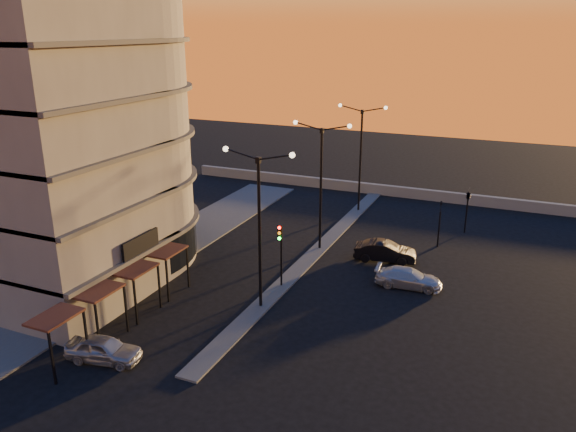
% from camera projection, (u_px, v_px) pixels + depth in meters
% --- Properties ---
extents(ground, '(120.00, 120.00, 0.00)m').
position_uv_depth(ground, '(261.00, 307.00, 33.23)').
color(ground, black).
rests_on(ground, ground).
extents(sidewalk_west, '(5.00, 40.00, 0.12)m').
position_uv_depth(sidewalk_west, '(155.00, 255.00, 40.65)').
color(sidewalk_west, '#4B4C49').
rests_on(sidewalk_west, ground).
extents(median, '(1.20, 36.00, 0.12)m').
position_uv_depth(median, '(320.00, 248.00, 41.91)').
color(median, '#4B4C49').
rests_on(median, ground).
extents(parapet, '(44.00, 0.50, 1.00)m').
position_uv_depth(parapet, '(396.00, 191.00, 54.93)').
color(parapet, gray).
rests_on(parapet, ground).
extents(building, '(14.35, 17.08, 25.00)m').
position_uv_depth(building, '(55.00, 92.00, 34.74)').
color(building, '#68625C').
rests_on(building, ground).
extents(streetlamp_near, '(4.32, 0.32, 9.51)m').
position_uv_depth(streetlamp_near, '(259.00, 218.00, 31.45)').
color(streetlamp_near, black).
rests_on(streetlamp_near, ground).
extents(streetlamp_mid, '(4.32, 0.32, 9.51)m').
position_uv_depth(streetlamp_mid, '(321.00, 177.00, 40.14)').
color(streetlamp_mid, black).
rests_on(streetlamp_mid, ground).
extents(streetlamp_far, '(4.32, 0.32, 9.51)m').
position_uv_depth(streetlamp_far, '(361.00, 150.00, 48.84)').
color(streetlamp_far, black).
rests_on(streetlamp_far, ground).
extents(traffic_light_main, '(0.28, 0.44, 4.25)m').
position_uv_depth(traffic_light_main, '(280.00, 245.00, 34.81)').
color(traffic_light_main, black).
rests_on(traffic_light_main, ground).
extents(signal_east_a, '(0.13, 0.16, 3.60)m').
position_uv_depth(signal_east_a, '(439.00, 223.00, 41.77)').
color(signal_east_a, black).
rests_on(signal_east_a, ground).
extents(signal_east_b, '(0.42, 1.99, 3.60)m').
position_uv_depth(signal_east_b, '(468.00, 196.00, 44.31)').
color(signal_east_b, black).
rests_on(signal_east_b, ground).
extents(car_hatchback, '(4.01, 2.19, 1.29)m').
position_uv_depth(car_hatchback, '(104.00, 349.00, 27.70)').
color(car_hatchback, '#A0A1A7').
rests_on(car_hatchback, ground).
extents(car_sedan, '(4.50, 2.17, 1.42)m').
position_uv_depth(car_sedan, '(385.00, 251.00, 39.62)').
color(car_sedan, black).
rests_on(car_sedan, ground).
extents(car_wagon, '(4.32, 2.06, 1.22)m').
position_uv_depth(car_wagon, '(408.00, 278.00, 35.67)').
color(car_wagon, '#B8BDC1').
rests_on(car_wagon, ground).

